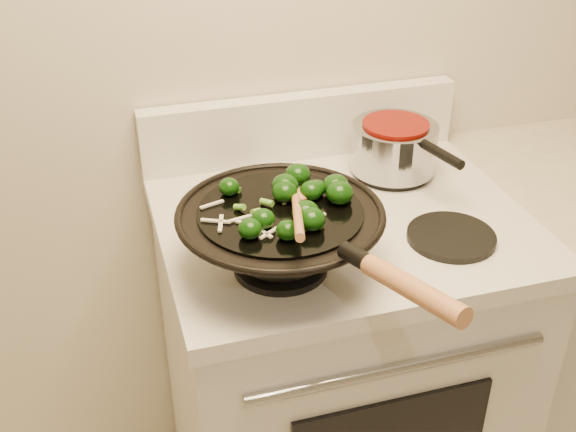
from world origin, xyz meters
name	(u,v)px	position (x,y,z in m)	size (l,w,h in m)	color
stove	(335,370)	(-0.16, 1.17, 0.47)	(0.78, 0.67, 1.08)	white
wok	(282,235)	(-0.34, 1.02, 1.00)	(0.39, 0.62, 0.18)	black
stirfry	(298,199)	(-0.31, 1.02, 1.07)	(0.29, 0.23, 0.04)	black
wooden_spoon	(297,206)	(-0.32, 0.98, 1.08)	(0.11, 0.28, 0.08)	#B17245
saucepan	(395,146)	(0.02, 1.32, 0.99)	(0.20, 0.31, 0.12)	#989AA0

